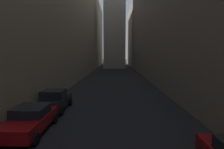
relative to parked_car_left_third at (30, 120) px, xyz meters
name	(u,v)px	position (x,y,z in m)	size (l,w,h in m)	color
ground_plane	(114,77)	(4.40, 28.33, -0.73)	(264.00, 264.00, 0.00)	black
building_block_left	(57,18)	(-6.82, 30.33, 10.59)	(11.44, 108.00, 22.63)	gray
building_block_right	(172,22)	(15.59, 30.33, 9.71)	(11.38, 108.00, 20.87)	#756B5B
parked_car_left_third	(30,120)	(0.00, 0.00, 0.00)	(1.99, 4.58, 1.41)	maroon
parked_car_left_far	(54,100)	(0.00, 4.46, 0.06)	(1.97, 4.17, 1.57)	black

